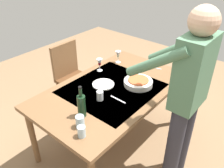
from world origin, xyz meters
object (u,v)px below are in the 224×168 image
at_px(water_cup_near_left, 80,122).
at_px(dinner_plate_near, 103,84).
at_px(water_cup_near_right, 81,132).
at_px(water_cup_far_left, 100,96).
at_px(dining_table, 112,94).
at_px(person_server, 186,95).
at_px(chair_near, 71,73).
at_px(serving_bowl_pasta, 138,82).
at_px(wine_bottle, 82,105).
at_px(wine_glass_right, 118,55).
at_px(wine_glass_left, 100,63).

relative_size(water_cup_near_left, dinner_plate_near, 0.46).
xyz_separation_m(water_cup_near_right, water_cup_far_left, (-0.45, -0.22, -0.00)).
bearing_deg(dining_table, water_cup_near_right, 21.13).
relative_size(person_server, dinner_plate_near, 7.34).
relative_size(chair_near, dinner_plate_near, 3.96).
bearing_deg(chair_near, person_server, 85.45).
bearing_deg(serving_bowl_pasta, water_cup_near_left, 0.26).
xyz_separation_m(chair_near, water_cup_near_right, (0.86, 1.13, 0.26)).
bearing_deg(serving_bowl_pasta, wine_bottle, -6.95).
xyz_separation_m(chair_near, wine_glass_right, (-0.31, 0.55, 0.32)).
relative_size(wine_glass_right, water_cup_far_left, 1.63).
bearing_deg(serving_bowl_pasta, chair_near, -87.82).
distance_m(water_cup_near_left, water_cup_far_left, 0.40).
bearing_deg(water_cup_near_left, chair_near, -127.20).
height_order(wine_glass_right, water_cup_near_right, wine_glass_right).
bearing_deg(water_cup_far_left, serving_bowl_pasta, 164.18).
bearing_deg(wine_glass_right, dining_table, 32.73).
height_order(wine_bottle, wine_glass_right, wine_bottle).
xyz_separation_m(chair_near, person_server, (0.13, 1.62, 0.43)).
relative_size(wine_bottle, wine_glass_right, 1.96).
height_order(wine_bottle, water_cup_near_right, wine_bottle).
relative_size(water_cup_near_right, serving_bowl_pasta, 0.31).
bearing_deg(serving_bowl_pasta, wine_glass_left, -86.89).
bearing_deg(wine_bottle, dining_table, -170.67).
xyz_separation_m(person_server, serving_bowl_pasta, (-0.17, -0.58, -0.19)).
bearing_deg(water_cup_near_left, wine_glass_right, -155.94).
bearing_deg(chair_near, water_cup_near_right, 52.73).
xyz_separation_m(wine_glass_right, water_cup_far_left, (0.73, 0.36, -0.06)).
distance_m(wine_glass_left, serving_bowl_pasta, 0.53).
bearing_deg(water_cup_near_left, dining_table, -164.05).
xyz_separation_m(dining_table, wine_glass_left, (-0.19, -0.35, 0.17)).
bearing_deg(water_cup_near_right, dining_table, -158.87).
height_order(dining_table, person_server, person_server).
distance_m(dining_table, serving_bowl_pasta, 0.30).
xyz_separation_m(wine_glass_right, dinner_plate_near, (0.51, 0.21, -0.10)).
relative_size(water_cup_near_right, water_cup_far_left, 1.02).
bearing_deg(dinner_plate_near, wine_glass_left, -130.60).
relative_size(wine_glass_right, water_cup_near_right, 1.60).
distance_m(wine_glass_right, serving_bowl_pasta, 0.57).
distance_m(wine_bottle, wine_glass_right, 1.08).
distance_m(person_server, water_cup_far_left, 0.78).
xyz_separation_m(wine_glass_right, water_cup_near_left, (1.11, 0.49, -0.05)).
relative_size(dining_table, dinner_plate_near, 7.09).
relative_size(wine_bottle, wine_glass_left, 1.96).
height_order(dining_table, water_cup_far_left, water_cup_far_left).
bearing_deg(person_server, dinner_plate_near, -85.76).
relative_size(wine_glass_left, wine_glass_right, 1.00).
bearing_deg(wine_bottle, chair_near, -125.67).
bearing_deg(dining_table, serving_bowl_pasta, 142.65).
xyz_separation_m(chair_near, wine_bottle, (0.68, 0.95, 0.32)).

